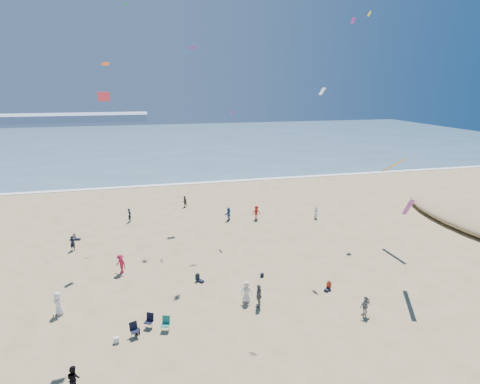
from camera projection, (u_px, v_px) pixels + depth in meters
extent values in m
cube|color=#476B84|center=(165.00, 142.00, 109.35)|extent=(220.00, 100.00, 0.06)
cube|color=white|center=(177.00, 184.00, 62.59)|extent=(220.00, 1.20, 0.08)
cube|color=#7A8EA8|center=(20.00, 119.00, 165.72)|extent=(110.00, 20.00, 3.20)
imported|color=white|center=(316.00, 212.00, 46.62)|extent=(0.56, 0.78, 1.50)
imported|color=black|center=(184.00, 201.00, 50.95)|extent=(0.92, 0.85, 1.51)
imported|color=#365897|center=(228.00, 214.00, 45.96)|extent=(1.26, 1.51, 1.62)
imported|color=white|center=(58.00, 303.00, 26.97)|extent=(0.94, 1.03, 1.76)
imported|color=white|center=(246.00, 292.00, 28.52)|extent=(0.93, 0.70, 1.72)
imported|color=slate|center=(259.00, 296.00, 27.87)|extent=(0.92, 1.17, 1.86)
imported|color=black|center=(72.00, 243.00, 37.53)|extent=(0.63, 0.50, 1.53)
imported|color=#A81C18|center=(256.00, 212.00, 46.21)|extent=(1.20, 0.80, 1.72)
imported|color=#C91C40|center=(121.00, 264.00, 32.91)|extent=(1.27, 1.28, 1.77)
imported|color=gray|center=(365.00, 306.00, 26.83)|extent=(0.96, 0.55, 1.55)
imported|color=black|center=(130.00, 215.00, 45.39)|extent=(0.52, 0.68, 1.66)
imported|color=black|center=(74.00, 379.00, 20.18)|extent=(0.98, 0.96, 1.59)
cube|color=white|center=(116.00, 340.00, 24.12)|extent=(0.35, 0.20, 0.40)
cube|color=black|center=(138.00, 331.00, 25.02)|extent=(0.30, 0.22, 0.38)
cube|color=black|center=(262.00, 275.00, 32.44)|extent=(0.28, 0.18, 0.34)
cube|color=#DF2D40|center=(104.00, 97.00, 24.48)|extent=(0.77, 0.28, 0.60)
cube|color=#0EC6EA|center=(186.00, 53.00, 39.81)|extent=(0.23, 0.69, 0.40)
cube|color=#522097|center=(193.00, 48.00, 45.37)|extent=(0.89, 0.54, 0.33)
cube|color=purple|center=(353.00, 21.00, 42.01)|extent=(0.64, 0.51, 0.65)
cube|color=green|center=(127.00, 4.00, 41.66)|extent=(0.52, 0.45, 0.35)
cube|color=#6C2499|center=(232.00, 113.00, 40.45)|extent=(0.35, 0.81, 0.43)
cube|color=#FAFF23|center=(369.00, 14.00, 33.95)|extent=(0.73, 0.84, 0.39)
cube|color=#FF5B16|center=(105.00, 64.00, 35.25)|extent=(0.86, 0.89, 0.29)
cube|color=white|center=(322.00, 91.00, 33.56)|extent=(0.44, 0.61, 0.63)
cube|color=#76228A|center=(408.00, 208.00, 29.82)|extent=(0.35, 3.14, 2.21)
cube|color=orange|center=(393.00, 165.00, 38.20)|extent=(0.35, 2.64, 1.87)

